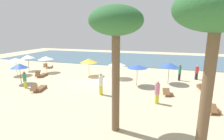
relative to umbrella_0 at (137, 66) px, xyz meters
The scene contains 23 objects.
ground_plane 4.97m from the umbrella_0, behind, with size 60.00×60.00×0.00m, color beige.
ocean_water 17.69m from the umbrella_0, 105.03° to the left, with size 48.00×16.00×0.06m, color #476B7F.
umbrella_0 is the anchor object (origin of this frame).
umbrella_1 3.47m from the umbrella_0, 29.16° to the left, with size 2.01×2.01×2.23m.
umbrella_2 12.62m from the umbrella_0, 169.72° to the left, with size 1.97×1.97×2.15m.
umbrella_3 12.13m from the umbrella_0, 166.74° to the right, with size 1.73×1.73×2.14m.
umbrella_4 15.02m from the umbrella_0, behind, with size 2.17×2.17×2.14m.
umbrella_5 3.42m from the umbrella_0, 141.78° to the left, with size 1.99×1.99×1.97m.
umbrella_6 15.63m from the umbrella_0, behind, with size 1.76×1.76×2.20m.
umbrella_7 6.64m from the umbrella_0, 160.40° to the left, with size 2.09×2.09×2.13m.
lounger_0 6.43m from the umbrella_0, ahead, with size 0.90×1.76×0.70m.
lounger_1 9.52m from the umbrella_0, 154.05° to the right, with size 0.93×1.78×0.69m.
lounger_2 11.68m from the umbrella_0, behind, with size 0.86×1.71×0.75m.
lounger_3 3.83m from the umbrella_0, 28.19° to the right, with size 0.92×1.79×0.67m.
lounger_4 7.41m from the umbrella_0, 34.84° to the right, with size 0.90×1.78×0.67m.
lounger_5 14.85m from the umbrella_0, 160.68° to the left, with size 1.24×1.74×0.73m.
person_0 4.66m from the umbrella_0, 61.54° to the right, with size 0.50×0.50×1.77m.
person_1 4.42m from the umbrella_0, 126.61° to the right, with size 0.48×0.48×1.92m.
person_2 7.51m from the umbrella_0, 34.68° to the left, with size 0.53×0.53×1.67m.
person_3 5.42m from the umbrella_0, 37.42° to the left, with size 0.39×0.39×1.80m.
person_4 10.99m from the umbrella_0, 159.09° to the right, with size 0.45×0.45×1.66m.
palm_1 9.16m from the umbrella_0, 89.00° to the right, with size 2.71×2.71×6.68m.
palm_2 11.29m from the umbrella_0, 66.46° to the right, with size 3.11×3.11×7.07m.
Camera 1 is at (7.12, -16.92, 5.45)m, focal length 28.08 mm.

